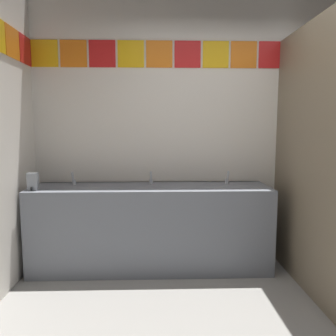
# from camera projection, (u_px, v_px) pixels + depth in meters

# --- Properties ---
(wall_back) EXTENTS (4.30, 0.09, 2.90)m
(wall_back) POSITION_uv_depth(u_px,v_px,m) (241.00, 121.00, 3.47)
(wall_back) COLOR silver
(wall_back) RESTS_ON ground_plane
(vanity_counter) EXTENTS (2.30, 0.56, 0.82)m
(vanity_counter) POSITION_uv_depth(u_px,v_px,m) (151.00, 226.00, 3.25)
(vanity_counter) COLOR slate
(vanity_counter) RESTS_ON ground_plane
(faucet_left) EXTENTS (0.04, 0.10, 0.14)m
(faucet_left) POSITION_uv_depth(u_px,v_px,m) (74.00, 180.00, 3.26)
(faucet_left) COLOR silver
(faucet_left) RESTS_ON vanity_counter
(faucet_center) EXTENTS (0.04, 0.10, 0.14)m
(faucet_center) POSITION_uv_depth(u_px,v_px,m) (151.00, 179.00, 3.28)
(faucet_center) COLOR silver
(faucet_center) RESTS_ON vanity_counter
(faucet_right) EXTENTS (0.04, 0.10, 0.14)m
(faucet_right) POSITION_uv_depth(u_px,v_px,m) (227.00, 179.00, 3.30)
(faucet_right) COLOR silver
(faucet_right) RESTS_ON vanity_counter
(soap_dispenser) EXTENTS (0.09, 0.09, 0.16)m
(soap_dispenser) POSITION_uv_depth(u_px,v_px,m) (33.00, 182.00, 2.99)
(soap_dispenser) COLOR gray
(soap_dispenser) RESTS_ON vanity_counter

